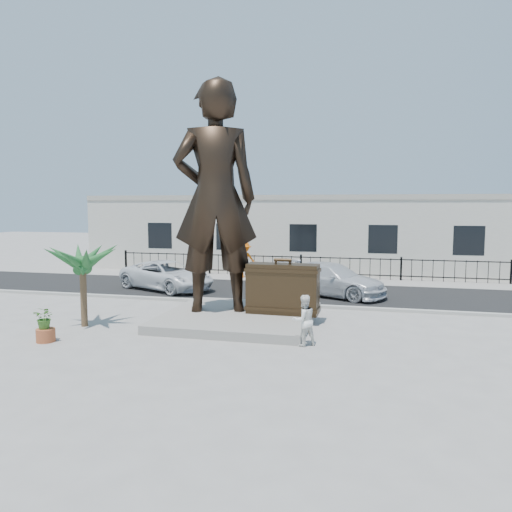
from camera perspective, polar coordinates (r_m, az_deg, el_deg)
The scene contains 16 objects.
ground at distance 16.35m, azimuth -1.69°, elevation -8.75°, with size 100.00×100.00×0.00m, color #9E9991.
street at distance 23.98m, azimuth 3.42°, elevation -4.02°, with size 40.00×7.00×0.01m, color black.
curb at distance 20.60m, azimuth 1.66°, elevation -5.51°, with size 40.00×0.25×0.12m, color #A5A399.
far_sidewalk at distance 27.88m, azimuth 4.90°, elevation -2.63°, with size 40.00×2.50×0.02m, color #9E9991.
plinth at distance 17.85m, azimuth -1.96°, elevation -7.00°, with size 5.20×5.20×0.30m, color gray.
fence at distance 28.58m, azimuth 5.16°, elevation -1.22°, with size 22.00×0.10×1.20m, color black.
building at distance 32.58m, azimuth 6.29°, elevation 2.47°, with size 28.00×7.00×4.40m, color silver.
statue at distance 17.94m, azimuth -4.70°, elevation 6.66°, with size 2.98×1.95×8.16m, color black.
suitcase at distance 17.61m, azimuth 3.07°, elevation -3.76°, with size 2.51×0.80×1.77m, color #332515.
tourist at distance 14.81m, azimuth 5.48°, elevation -7.32°, with size 0.73×0.57×1.51m, color white.
car_white at distance 24.65m, azimuth -10.13°, elevation -2.18°, with size 2.31×5.01×1.39m, color silver.
car_silver at distance 22.90m, azimuth 8.59°, elevation -2.66°, with size 2.07×5.10×1.48m, color silver.
worker at distance 28.23m, azimuth -1.28°, elevation -0.43°, with size 1.29×0.74×2.00m, color #D85D0B.
palm_tree at distance 18.16m, azimuth -18.99°, elevation -7.59°, with size 1.80×1.80×3.20m, color #1F5525, non-canonical shape.
planter at distance 16.54m, azimuth -22.90°, elevation -8.34°, with size 0.56×0.56×0.40m, color #A5502B.
shrub at distance 16.42m, azimuth -22.98°, elevation -6.51°, with size 0.61×0.53×0.68m, color #386A22.
Camera 1 is at (4.22, -15.24, 4.14)m, focal length 35.00 mm.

